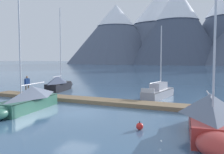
% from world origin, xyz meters
% --- Properties ---
extents(ground_plane, '(700.00, 700.00, 0.00)m').
position_xyz_m(ground_plane, '(0.00, 0.00, 0.00)').
color(ground_plane, '#426689').
extents(mountain_west_summit, '(76.52, 76.52, 45.73)m').
position_xyz_m(mountain_west_summit, '(-65.85, 167.07, 23.59)').
color(mountain_west_summit, '#4C566B').
rests_on(mountain_west_summit, ground).
extents(mountain_central_massif, '(94.81, 94.81, 59.39)m').
position_xyz_m(mountain_central_massif, '(-36.20, 192.38, 31.24)').
color(mountain_central_massif, '#4C566B').
rests_on(mountain_central_massif, ground).
extents(mountain_shoulder_ridge, '(62.50, 62.50, 50.93)m').
position_xyz_m(mountain_shoulder_ridge, '(-17.95, 157.35, 26.62)').
color(mountain_shoulder_ridge, '#424C60').
rests_on(mountain_shoulder_ridge, ground).
extents(dock, '(22.89, 2.67, 0.30)m').
position_xyz_m(dock, '(0.00, 4.00, 0.15)').
color(dock, '#846B4C').
rests_on(dock, ground).
extents(sailboat_nearest_berth, '(2.52, 6.04, 9.36)m').
position_xyz_m(sailboat_nearest_berth, '(-7.95, 9.42, 0.80)').
color(sailboat_nearest_berth, black).
rests_on(sailboat_nearest_berth, ground).
extents(sailboat_second_berth, '(2.30, 6.90, 7.57)m').
position_xyz_m(sailboat_second_berth, '(-3.50, -0.80, 0.78)').
color(sailboat_second_berth, '#336B56').
rests_on(sailboat_second_berth, ground).
extents(sailboat_mid_dock_port, '(2.11, 6.19, 6.67)m').
position_xyz_m(sailboat_mid_dock_port, '(3.64, 8.89, 0.55)').
color(sailboat_mid_dock_port, '#93939E').
rests_on(sailboat_mid_dock_port, ground).
extents(sailboat_mid_dock_starboard, '(2.65, 6.63, 6.94)m').
position_xyz_m(sailboat_mid_dock_starboard, '(8.41, -1.83, 0.87)').
color(sailboat_mid_dock_starboard, '#B2332D').
rests_on(sailboat_mid_dock_starboard, ground).
extents(person_on_dock, '(0.33, 0.56, 1.69)m').
position_xyz_m(person_on_dock, '(-7.93, 4.16, 1.26)').
color(person_on_dock, brown).
rests_on(person_on_dock, dock).
extents(mooring_buoy_channel_marker, '(0.37, 0.37, 0.45)m').
position_xyz_m(mooring_buoy_channel_marker, '(5.06, -2.22, 0.18)').
color(mooring_buoy_channel_marker, red).
rests_on(mooring_buoy_channel_marker, ground).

